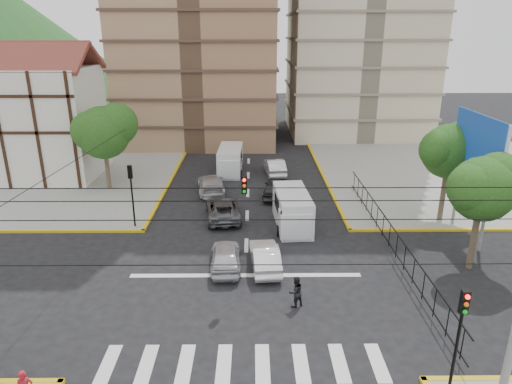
{
  "coord_description": "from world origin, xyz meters",
  "views": [
    {
      "loc": [
        0.41,
        -21.44,
        13.05
      ],
      "look_at": [
        0.61,
        3.99,
        4.0
      ],
      "focal_mm": 32.0,
      "sensor_mm": 36.0,
      "label": 1
    }
  ],
  "objects_px": {
    "traffic_light_se": "(460,326)",
    "pedestrian_crosswalk": "(296,292)",
    "van_left_lane": "(230,161)",
    "car_silver_front_left": "(226,256)",
    "van_right_lane": "(293,211)",
    "traffic_light_nw": "(131,186)",
    "car_white_front_right": "(265,256)"
  },
  "relations": [
    {
      "from": "traffic_light_se",
      "to": "car_white_front_right",
      "type": "distance_m",
      "value": 12.19
    },
    {
      "from": "van_right_lane",
      "to": "car_white_front_right",
      "type": "relative_size",
      "value": 1.29
    },
    {
      "from": "pedestrian_crosswalk",
      "to": "van_left_lane",
      "type": "bearing_deg",
      "value": -108.64
    },
    {
      "from": "traffic_light_nw",
      "to": "van_right_lane",
      "type": "height_order",
      "value": "traffic_light_nw"
    },
    {
      "from": "van_right_lane",
      "to": "van_left_lane",
      "type": "height_order",
      "value": "van_right_lane"
    },
    {
      "from": "van_left_lane",
      "to": "car_silver_front_left",
      "type": "xyz_separation_m",
      "value": [
        0.56,
        -18.55,
        -0.46
      ]
    },
    {
      "from": "car_silver_front_left",
      "to": "van_right_lane",
      "type": "bearing_deg",
      "value": -130.36
    },
    {
      "from": "traffic_light_nw",
      "to": "pedestrian_crosswalk",
      "type": "bearing_deg",
      "value": -43.03
    },
    {
      "from": "traffic_light_nw",
      "to": "pedestrian_crosswalk",
      "type": "height_order",
      "value": "traffic_light_nw"
    },
    {
      "from": "traffic_light_nw",
      "to": "van_left_lane",
      "type": "height_order",
      "value": "traffic_light_nw"
    },
    {
      "from": "traffic_light_nw",
      "to": "van_left_lane",
      "type": "relative_size",
      "value": 0.8
    },
    {
      "from": "van_left_lane",
      "to": "pedestrian_crosswalk",
      "type": "distance_m",
      "value": 22.94
    },
    {
      "from": "van_right_lane",
      "to": "van_left_lane",
      "type": "xyz_separation_m",
      "value": [
        -4.9,
        12.86,
        -0.01
      ]
    },
    {
      "from": "traffic_light_se",
      "to": "van_left_lane",
      "type": "xyz_separation_m",
      "value": [
        -9.52,
        28.5,
        -1.92
      ]
    },
    {
      "from": "car_white_front_right",
      "to": "traffic_light_nw",
      "type": "bearing_deg",
      "value": -36.9
    },
    {
      "from": "traffic_light_se",
      "to": "pedestrian_crosswalk",
      "type": "bearing_deg",
      "value": 131.5
    },
    {
      "from": "van_left_lane",
      "to": "car_white_front_right",
      "type": "height_order",
      "value": "van_left_lane"
    },
    {
      "from": "van_right_lane",
      "to": "traffic_light_se",
      "type": "bearing_deg",
      "value": -77.45
    },
    {
      "from": "traffic_light_nw",
      "to": "car_white_front_right",
      "type": "xyz_separation_m",
      "value": [
        8.92,
        -5.69,
        -2.39
      ]
    },
    {
      "from": "van_right_lane",
      "to": "car_silver_front_left",
      "type": "xyz_separation_m",
      "value": [
        -4.34,
        -5.69,
        -0.47
      ]
    },
    {
      "from": "traffic_light_se",
      "to": "van_left_lane",
      "type": "height_order",
      "value": "traffic_light_se"
    },
    {
      "from": "van_left_lane",
      "to": "car_white_front_right",
      "type": "relative_size",
      "value": 1.26
    },
    {
      "from": "traffic_light_se",
      "to": "van_left_lane",
      "type": "bearing_deg",
      "value": 108.48
    },
    {
      "from": "traffic_light_nw",
      "to": "van_right_lane",
      "type": "xyz_separation_m",
      "value": [
        10.98,
        0.04,
        -1.91
      ]
    },
    {
      "from": "traffic_light_se",
      "to": "pedestrian_crosswalk",
      "type": "distance_m",
      "value": 8.28
    },
    {
      "from": "car_silver_front_left",
      "to": "traffic_light_se",
      "type": "bearing_deg",
      "value": 129.0
    },
    {
      "from": "van_right_lane",
      "to": "pedestrian_crosswalk",
      "type": "relative_size",
      "value": 3.42
    },
    {
      "from": "traffic_light_se",
      "to": "traffic_light_nw",
      "type": "distance_m",
      "value": 22.06
    },
    {
      "from": "traffic_light_nw",
      "to": "van_right_lane",
      "type": "distance_m",
      "value": 11.14
    },
    {
      "from": "traffic_light_se",
      "to": "car_white_front_right",
      "type": "relative_size",
      "value": 1.01
    },
    {
      "from": "traffic_light_nw",
      "to": "pedestrian_crosswalk",
      "type": "distance_m",
      "value": 14.31
    },
    {
      "from": "van_right_lane",
      "to": "traffic_light_nw",
      "type": "bearing_deg",
      "value": 176.3
    }
  ]
}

